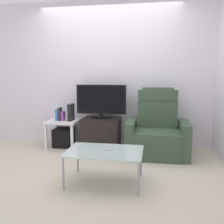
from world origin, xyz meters
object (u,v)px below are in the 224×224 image
at_px(recliner_armchair, 157,132).
at_px(game_console, 71,112).
at_px(coffee_table, 105,152).
at_px(cell_phone, 109,149).
at_px(television, 101,101).
at_px(book_middle, 60,114).
at_px(side_table, 63,125).
at_px(tv_stand, 101,133).
at_px(book_rightmost, 63,116).
at_px(book_leftmost, 57,115).
at_px(subwoofer_box, 64,137).

xyz_separation_m(recliner_armchair, game_console, (-1.52, 0.21, 0.26)).
height_order(coffee_table, cell_phone, cell_phone).
height_order(television, cell_phone, television).
bearing_deg(cell_phone, recliner_armchair, 69.20).
height_order(book_middle, coffee_table, book_middle).
height_order(television, book_middle, television).
relative_size(side_table, book_middle, 2.31).
bearing_deg(tv_stand, television, 90.00).
bearing_deg(book_rightmost, television, 4.96).
xyz_separation_m(book_leftmost, cell_phone, (1.18, -1.34, -0.17)).
height_order(book_leftmost, game_console, game_console).
relative_size(tv_stand, television, 0.75).
bearing_deg(book_leftmost, game_console, 6.98).
xyz_separation_m(subwoofer_box, book_leftmost, (-0.10, -0.02, 0.41)).
xyz_separation_m(book_leftmost, book_rightmost, (0.11, 0.00, -0.02)).
bearing_deg(side_table, book_rightmost, -69.58).
height_order(tv_stand, subwoofer_box, tv_stand).
bearing_deg(book_middle, cell_phone, -49.89).
distance_m(television, side_table, 0.82).
bearing_deg(game_console, recliner_armchair, -8.04).
relative_size(television, book_middle, 3.74).
distance_m(television, game_console, 0.59).
bearing_deg(book_leftmost, side_table, 11.31).
height_order(television, side_table, television).
distance_m(book_middle, book_rightmost, 0.07).
relative_size(subwoofer_box, cell_phone, 2.19).
xyz_separation_m(television, game_console, (-0.55, -0.03, -0.21)).
xyz_separation_m(recliner_armchair, book_middle, (-1.71, 0.18, 0.22)).
height_order(recliner_armchair, book_leftmost, recliner_armchair).
relative_size(subwoofer_box, book_leftmost, 1.66).
height_order(side_table, book_rightmost, book_rightmost).
xyz_separation_m(tv_stand, subwoofer_box, (-0.69, -0.02, -0.10)).
bearing_deg(side_table, recliner_armchair, -7.01).
relative_size(side_table, subwoofer_box, 1.64).
relative_size(tv_stand, book_rightmost, 3.96).
bearing_deg(tv_stand, book_middle, -176.90).
relative_size(book_middle, cell_phone, 1.56).
bearing_deg(coffee_table, book_middle, 127.95).
bearing_deg(side_table, television, 3.26).
relative_size(side_table, book_leftmost, 2.74).
xyz_separation_m(television, book_leftmost, (-0.79, -0.06, -0.26)).
bearing_deg(cell_phone, side_table, 134.47).
relative_size(tv_stand, book_leftmost, 3.32).
distance_m(television, cell_phone, 1.51).
bearing_deg(coffee_table, television, 103.33).
relative_size(recliner_armchair, book_middle, 4.63).
bearing_deg(television, game_console, -176.93).
bearing_deg(book_middle, coffee_table, -52.05).
relative_size(side_table, book_rightmost, 3.26).
xyz_separation_m(book_leftmost, coffee_table, (1.13, -1.39, -0.20)).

